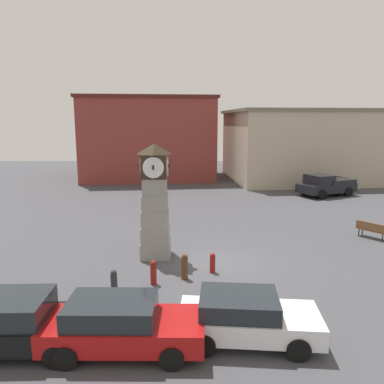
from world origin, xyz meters
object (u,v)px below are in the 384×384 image
bollard_end_row (114,282)px  car_navy_sedan (15,323)px  bench (372,229)px  car_near_tower (121,325)px  pickup_truck (326,185)px  bollard_near_tower (213,263)px  car_by_building (246,317)px  bollard_far_row (153,272)px  bollard_mid_row (184,266)px  clock_tower (155,205)px

bollard_end_row → car_navy_sedan: bearing=-121.8°
bench → car_near_tower: bearing=-139.7°
pickup_truck → car_near_tower: bearing=-121.8°
car_near_tower → pickup_truck: (13.57, 21.90, 0.18)m
bollard_near_tower → car_by_building: (0.65, -4.93, 0.28)m
bollard_end_row → bench: 14.22m
bollard_near_tower → car_near_tower: (-2.85, -5.38, 0.32)m
bollard_end_row → pickup_truck: (14.44, 18.47, 0.46)m
bollard_far_row → car_by_building: bearing=-51.5°
car_navy_sedan → pickup_truck: pickup_truck is taller
bollard_near_tower → bollard_far_row: size_ratio=0.89×
bollard_far_row → bench: (11.26, 5.72, 0.03)m
bollard_near_tower → pickup_truck: size_ratio=0.16×
bollard_mid_row → pickup_truck: size_ratio=0.20×
bollard_end_row → bench: bollard_end_row is taller
car_by_building → car_near_tower: bearing=-172.7°
clock_tower → bollard_end_row: bearing=-107.1°
clock_tower → bench: size_ratio=3.33×
clock_tower → bollard_mid_row: clock_tower is taller
clock_tower → pickup_truck: 19.76m
clock_tower → car_by_building: bearing=-65.1°
car_near_tower → car_navy_sedan: bearing=178.2°
bollard_far_row → bollard_end_row: bollard_far_row is taller
bollard_far_row → car_near_tower: size_ratio=0.22×
car_navy_sedan → pickup_truck: 27.35m
car_near_tower → car_by_building: size_ratio=1.05×
bollard_mid_row → clock_tower: bearing=118.1°
bollard_end_row → pickup_truck: size_ratio=0.18×
clock_tower → bollard_near_tower: size_ratio=6.12×
car_by_building → pickup_truck: pickup_truck is taller
bollard_mid_row → pickup_truck: (11.88, 17.15, 0.40)m
bollard_end_row → car_by_building: (4.38, -2.98, 0.24)m
bollard_near_tower → bollard_end_row: (-3.73, -1.95, 0.04)m
clock_tower → pickup_truck: (13.25, 14.58, -1.55)m
bollard_far_row → bollard_mid_row: bearing=23.0°
bollard_near_tower → bollard_far_row: 2.62m
clock_tower → bench: (11.43, 2.65, -1.96)m
bollard_near_tower → car_by_building: car_by_building is taller
bollard_near_tower → bench: (8.89, 4.59, 0.09)m
clock_tower → car_near_tower: bearing=-92.5°
car_by_building → car_navy_sedan: bearing=-176.8°
clock_tower → pickup_truck: size_ratio=0.99×
bollard_far_row → bollard_end_row: (-1.37, -0.82, -0.02)m
bollard_mid_row → bollard_end_row: 2.89m
bollard_mid_row → bollard_end_row: bearing=-152.7°
clock_tower → car_near_tower: 7.53m
bollard_mid_row → car_navy_sedan: (-4.63, -4.66, 0.24)m
clock_tower → bollard_mid_row: 3.50m
car_by_building → pickup_truck: 23.69m
bollard_near_tower → car_navy_sedan: 7.85m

